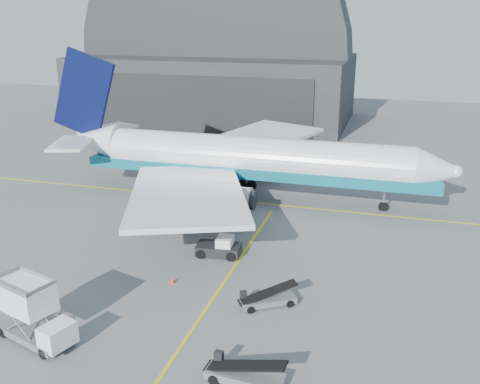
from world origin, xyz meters
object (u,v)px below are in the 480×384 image
(pushback_tug, at_px, (220,248))
(belt_loader_a, at_px, (267,299))
(airliner, at_px, (240,158))
(belt_loader_b, at_px, (244,374))
(catering_truck, at_px, (32,313))

(pushback_tug, height_order, belt_loader_a, pushback_tug)
(airliner, height_order, belt_loader_a, airliner)
(airliner, relative_size, belt_loader_b, 9.66)
(catering_truck, height_order, belt_loader_b, catering_truck)
(belt_loader_a, bearing_deg, catering_truck, 179.45)
(pushback_tug, xyz_separation_m, belt_loader_a, (5.78, -6.97, -0.15))
(airliner, bearing_deg, belt_loader_b, -73.16)
(pushback_tug, bearing_deg, belt_loader_a, -55.17)
(pushback_tug, distance_m, belt_loader_a, 9.05)
(catering_truck, relative_size, belt_loader_a, 1.47)
(airliner, distance_m, belt_loader_a, 23.87)
(pushback_tug, relative_size, belt_loader_a, 0.95)
(airliner, relative_size, catering_truck, 7.66)
(belt_loader_a, bearing_deg, belt_loader_b, -117.45)
(airliner, distance_m, pushback_tug, 15.71)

